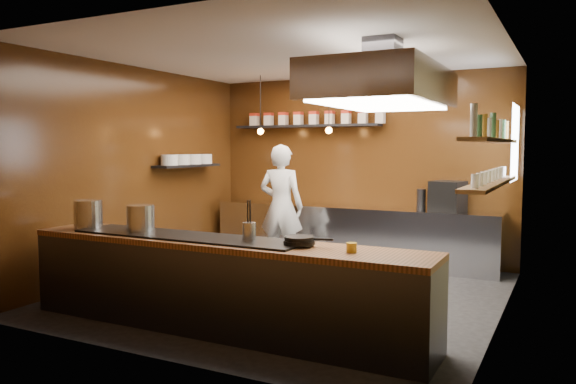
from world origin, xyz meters
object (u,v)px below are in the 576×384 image
Objects in this scene: extractor_hood at (382,85)px; chef at (281,207)px; espresso_machine at (448,196)px; stockpot_large at (88,214)px; stockpot_small at (140,218)px.

chef is at bearing 141.24° from extractor_hood.
extractor_hood reaches higher than espresso_machine.
chef is (-2.11, 1.69, -1.56)m from extractor_hood.
chef is at bearing 72.20° from stockpot_large.
espresso_machine reaches higher than stockpot_small.
stockpot_small is 0.67× the size of espresso_machine.
extractor_hood reaches higher than stockpot_small.
stockpot_small is (-2.33, -1.18, -1.42)m from extractor_hood.
stockpot_large is (-3.05, -1.23, -1.41)m from extractor_hood.
chef is at bearing -146.43° from espresso_machine.
stockpot_small is at bearing -153.20° from extractor_hood.
stockpot_large is 0.72m from stockpot_small.
espresso_machine is (0.20, 2.60, -1.38)m from extractor_hood.
stockpot_large reaches higher than stockpot_small.
extractor_hood is at bearing 26.80° from stockpot_small.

